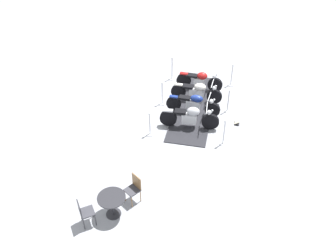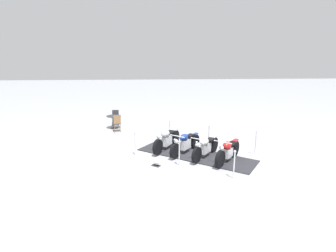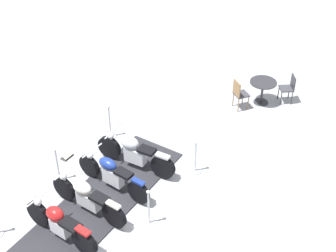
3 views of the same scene
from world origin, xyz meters
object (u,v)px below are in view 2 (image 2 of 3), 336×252
object	(u,v)px
stanchion_left_front	(170,134)
stanchion_left_rear	(255,148)
cafe_chair_across_table	(117,122)
motorcycle_maroon	(228,151)
stanchion_right_rear	(234,171)
motorcycle_navy	(185,143)
cafe_chair_near_table	(115,116)
motorcycle_chrome	(167,139)
stanchion_left_mid	(209,140)
stanchion_right_front	(135,147)
stanchion_right_mid	(179,158)
info_placard	(156,165)
motorcycle_cream	(205,147)
cafe_table	(114,119)

from	to	relation	value
stanchion_left_front	stanchion_left_rear	distance (m)	4.31
cafe_chair_across_table	motorcycle_maroon	bearing A→B (deg)	-153.77
stanchion_right_rear	stanchion_left_rear	bearing A→B (deg)	54.10
motorcycle_navy	motorcycle_maroon	distance (m)	1.92
stanchion_right_rear	cafe_chair_near_table	distance (m)	9.46
motorcycle_chrome	stanchion_left_mid	distance (m)	2.04
stanchion_right_front	stanchion_left_front	bearing A→B (deg)	54.10
motorcycle_chrome	motorcycle_maroon	distance (m)	2.87
stanchion_right_mid	cafe_chair_near_table	distance (m)	7.51
motorcycle_navy	stanchion_right_front	world-z (taller)	stanchion_right_front
stanchion_left_rear	stanchion_right_rear	distance (m)	2.79
info_placard	cafe_chair_across_table	world-z (taller)	cafe_chair_across_table
stanchion_right_rear	stanchion_right_front	bearing A→B (deg)	144.10
motorcycle_cream	stanchion_left_rear	distance (m)	2.22
stanchion_left_rear	stanchion_left_mid	bearing A→B (deg)	144.10
stanchion_left_rear	stanchion_left_front	bearing A→B (deg)	144.10
stanchion_right_front	stanchion_left_mid	distance (m)	3.53
stanchion_left_rear	info_placard	world-z (taller)	stanchion_left_rear
cafe_table	cafe_chair_near_table	size ratio (longest dim) A/B	0.90
motorcycle_chrome	stanchion_left_mid	xyz separation A→B (m)	(2.00, 0.32, -0.20)
stanchion_right_front	cafe_table	size ratio (longest dim) A/B	1.30
motorcycle_navy	motorcycle_cream	world-z (taller)	motorcycle_cream
cafe_chair_across_table	motorcycle_navy	bearing A→B (deg)	-157.32
stanchion_left_rear	cafe_chair_across_table	bearing A→B (deg)	146.57
motorcycle_navy	cafe_chair_near_table	world-z (taller)	motorcycle_navy
stanchion_left_mid	stanchion_left_front	bearing A→B (deg)	144.10
stanchion_left_front	info_placard	world-z (taller)	stanchion_left_front
stanchion_left_mid	cafe_chair_near_table	distance (m)	6.64
motorcycle_navy	stanchion_left_rear	bearing A→B (deg)	122.49
motorcycle_cream	cafe_chair_near_table	bearing A→B (deg)	-105.14
motorcycle_navy	stanchion_left_front	world-z (taller)	stanchion_left_front
motorcycle_maroon	stanchion_right_front	world-z (taller)	stanchion_right_front
stanchion_left_rear	stanchion_right_front	distance (m)	5.14
motorcycle_chrome	cafe_chair_across_table	xyz separation A→B (m)	(-2.58, 3.23, 0.05)
stanchion_left_rear	cafe_chair_across_table	world-z (taller)	stanchion_left_rear
motorcycle_chrome	stanchion_right_front	world-z (taller)	stanchion_right_front
motorcycle_navy	stanchion_right_front	bearing A→B (deg)	-46.89
stanchion_left_front	cafe_chair_across_table	size ratio (longest dim) A/B	1.03
motorcycle_maroon	cafe_chair_near_table	xyz separation A→B (m)	(-5.19, 6.51, 0.05)
stanchion_left_mid	motorcycle_maroon	bearing A→B (deg)	-80.57
stanchion_left_rear	cafe_chair_near_table	xyz separation A→B (m)	(-6.60, 5.78, 0.21)
cafe_chair_near_table	motorcycle_maroon	bearing A→B (deg)	38.18
stanchion_left_front	cafe_chair_near_table	distance (m)	4.51
motorcycle_navy	info_placard	world-z (taller)	motorcycle_navy
stanchion_left_rear	stanchion_right_front	xyz separation A→B (m)	(-5.13, 0.27, 0.06)
stanchion_right_mid	info_placard	xyz separation A→B (m)	(-0.89, 0.10, -0.30)
motorcycle_maroon	stanchion_right_front	xyz separation A→B (m)	(-3.72, 0.99, -0.10)
motorcycle_maroon	motorcycle_chrome	bearing A→B (deg)	-86.32
motorcycle_cream	stanchion_left_front	bearing A→B (deg)	-116.09
stanchion_left_front	cafe_table	size ratio (longest dim) A/B	1.21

